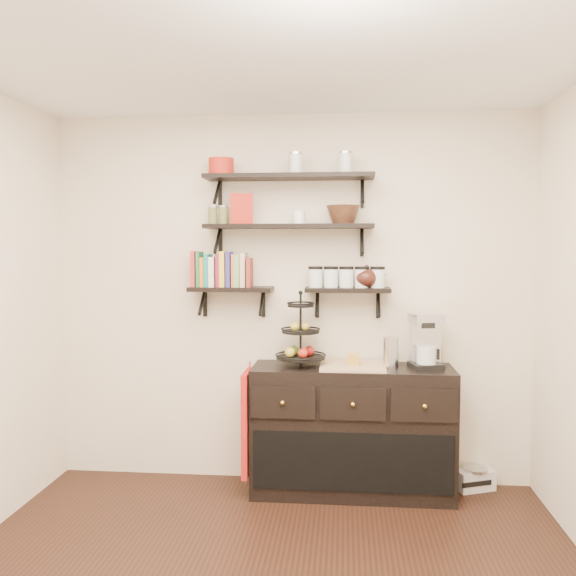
{
  "coord_description": "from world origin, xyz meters",
  "views": [
    {
      "loc": [
        0.4,
        -2.72,
        1.74
      ],
      "look_at": [
        0.04,
        1.15,
        1.48
      ],
      "focal_mm": 38.0,
      "sensor_mm": 36.0,
      "label": 1
    }
  ],
  "objects_px": {
    "fruit_stand": "(301,341)",
    "coffee_maker": "(426,342)",
    "sideboard": "(352,430)",
    "radio": "(475,479)"
  },
  "relations": [
    {
      "from": "fruit_stand",
      "to": "coffee_maker",
      "type": "relative_size",
      "value": 1.34
    },
    {
      "from": "sideboard",
      "to": "coffee_maker",
      "type": "distance_m",
      "value": 0.81
    },
    {
      "from": "sideboard",
      "to": "radio",
      "type": "xyz_separation_m",
      "value": [
        0.88,
        0.13,
        -0.37
      ]
    },
    {
      "from": "sideboard",
      "to": "radio",
      "type": "height_order",
      "value": "sideboard"
    },
    {
      "from": "sideboard",
      "to": "coffee_maker",
      "type": "xyz_separation_m",
      "value": [
        0.5,
        0.03,
        0.63
      ]
    },
    {
      "from": "sideboard",
      "to": "coffee_maker",
      "type": "height_order",
      "value": "coffee_maker"
    },
    {
      "from": "sideboard",
      "to": "coffee_maker",
      "type": "bearing_deg",
      "value": 2.94
    },
    {
      "from": "fruit_stand",
      "to": "radio",
      "type": "distance_m",
      "value": 1.6
    },
    {
      "from": "fruit_stand",
      "to": "coffee_maker",
      "type": "bearing_deg",
      "value": 1.47
    },
    {
      "from": "sideboard",
      "to": "radio",
      "type": "relative_size",
      "value": 4.7
    }
  ]
}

